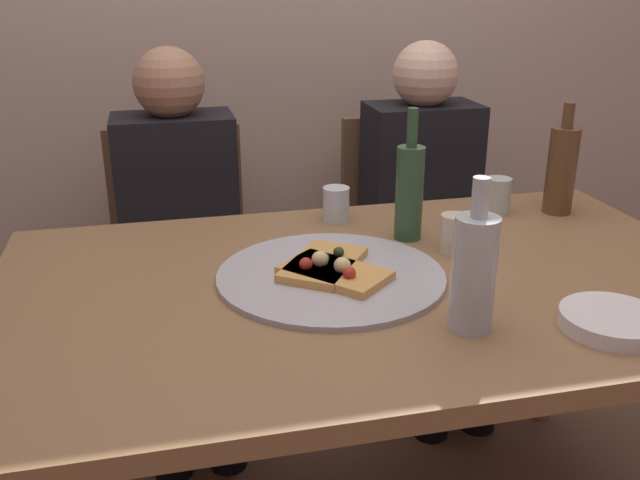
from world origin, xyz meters
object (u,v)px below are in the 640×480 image
(tumbler_near, at_px, (336,204))
(guest_in_sweater, at_px, (181,229))
(chair_left, at_px, (181,250))
(guest_in_beanie, at_px, (429,210))
(wine_glass, at_px, (453,234))
(pizza_tray, at_px, (331,276))
(tumbler_far, at_px, (498,195))
(chair_right, at_px, (411,231))
(dining_table, at_px, (371,310))
(pizza_slice_last, at_px, (323,264))
(wine_bottle, at_px, (562,169))
(beer_bottle, at_px, (474,271))
(pizza_slice_extra, at_px, (335,271))
(water_bottle, at_px, (409,190))
(plate_stack, at_px, (612,321))

(tumbler_near, bearing_deg, guest_in_sweater, 137.97)
(chair_left, height_order, guest_in_beanie, guest_in_beanie)
(guest_in_sweater, bearing_deg, wine_glass, 133.67)
(pizza_tray, bearing_deg, tumbler_far, 30.37)
(chair_left, distance_m, chair_right, 0.80)
(dining_table, relative_size, guest_in_sweater, 1.35)
(pizza_tray, xyz_separation_m, guest_in_beanie, (0.51, 0.71, -0.12))
(tumbler_far, bearing_deg, wine_glass, -134.22)
(pizza_tray, relative_size, chair_left, 0.54)
(pizza_slice_last, distance_m, guest_in_beanie, 0.87)
(pizza_tray, relative_size, tumbler_far, 5.07)
(wine_bottle, distance_m, tumbler_near, 0.61)
(chair_right, bearing_deg, pizza_slice_last, 57.95)
(dining_table, xyz_separation_m, guest_in_sweater, (-0.37, 0.73, -0.04))
(beer_bottle, distance_m, guest_in_sweater, 1.12)
(tumbler_near, relative_size, guest_in_beanie, 0.08)
(pizza_slice_extra, bearing_deg, pizza_tray, 104.45)
(tumbler_near, relative_size, chair_right, 0.10)
(tumbler_far, xyz_separation_m, chair_right, (-0.03, 0.54, -0.29))
(wine_glass, bearing_deg, pizza_tray, -165.47)
(water_bottle, height_order, guest_in_beanie, guest_in_beanie)
(dining_table, xyz_separation_m, wine_bottle, (0.62, 0.30, 0.20))
(plate_stack, height_order, guest_in_beanie, guest_in_beanie)
(chair_left, bearing_deg, wine_bottle, 149.79)
(tumbler_far, distance_m, chair_right, 0.62)
(chair_right, relative_size, guest_in_sweater, 0.77)
(tumbler_far, distance_m, guest_in_sweater, 0.93)
(pizza_slice_last, distance_m, beer_bottle, 0.37)
(pizza_tray, height_order, wine_glass, wine_glass)
(tumbler_near, relative_size, tumbler_far, 0.93)
(dining_table, height_order, water_bottle, water_bottle)
(pizza_slice_last, xyz_separation_m, water_bottle, (0.25, 0.16, 0.10))
(wine_glass, relative_size, chair_right, 0.10)
(beer_bottle, distance_m, wine_glass, 0.38)
(guest_in_sweater, bearing_deg, chair_right, -169.26)
(tumbler_near, bearing_deg, pizza_slice_extra, -104.88)
(chair_left, height_order, chair_right, same)
(wine_bottle, xyz_separation_m, plate_stack, (-0.26, -0.62, -0.11))
(pizza_tray, xyz_separation_m, tumbler_near, (0.10, 0.36, 0.04))
(pizza_slice_last, height_order, wine_glass, wine_glass)
(water_bottle, relative_size, tumbler_far, 3.32)
(dining_table, height_order, wine_glass, wine_glass)
(chair_left, bearing_deg, guest_in_beanie, 169.26)
(water_bottle, bearing_deg, guest_in_beanie, 62.54)
(chair_right, bearing_deg, guest_in_beanie, 90.00)
(dining_table, height_order, pizza_slice_last, pizza_slice_last)
(wine_glass, bearing_deg, tumbler_far, 45.78)
(pizza_tray, height_order, water_bottle, water_bottle)
(pizza_slice_last, relative_size, wine_glass, 2.81)
(chair_left, bearing_deg, tumbler_far, 146.86)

